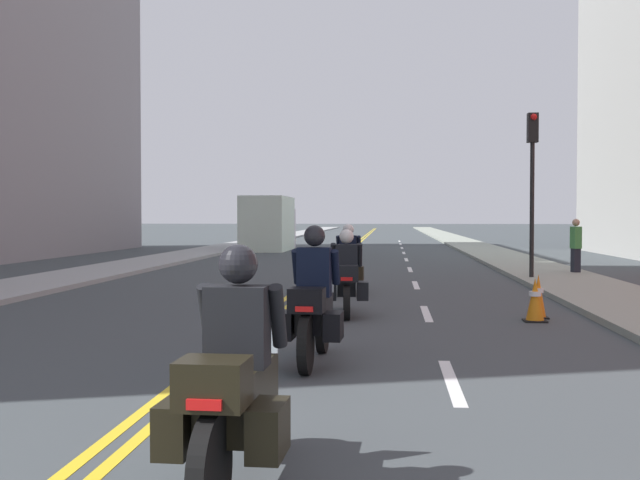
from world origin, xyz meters
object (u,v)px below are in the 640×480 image
object	(u,v)px
traffic_cone_2	(535,300)
motorcycle_1	(313,308)
motorcycle_3	(348,265)
parked_truck	(269,226)
motorcycle_2	(346,280)
pedestrian_0	(576,247)
motorcycle_0	(235,391)
traffic_cone_0	(538,296)
traffic_light_near	(532,165)

from	to	relation	value
traffic_cone_2	motorcycle_1	bearing A→B (deg)	-128.75
motorcycle_3	parked_truck	world-z (taller)	parked_truck
motorcycle_2	traffic_cone_2	size ratio (longest dim) A/B	2.98
motorcycle_1	pedestrian_0	world-z (taller)	pedestrian_0
pedestrian_0	parked_truck	distance (m)	20.91
motorcycle_2	pedestrian_0	size ratio (longest dim) A/B	1.31
motorcycle_1	parked_truck	size ratio (longest dim) A/B	0.33
motorcycle_0	traffic_cone_2	distance (m)	9.33
motorcycle_1	motorcycle_2	size ratio (longest dim) A/B	0.96
motorcycle_3	traffic_cone_2	world-z (taller)	motorcycle_3
motorcycle_1	motorcycle_2	xyz separation A→B (m)	(0.14, 4.79, -0.05)
motorcycle_2	motorcycle_0	bearing A→B (deg)	-94.69
motorcycle_2	traffic_cone_2	xyz separation A→B (m)	(3.24, -0.59, -0.26)
motorcycle_1	motorcycle_3	distance (m)	8.90
motorcycle_1	parked_truck	world-z (taller)	parked_truck
motorcycle_2	traffic_cone_0	xyz separation A→B (m)	(3.38, -0.13, -0.25)
motorcycle_2	pedestrian_0	bearing A→B (deg)	54.18
motorcycle_2	traffic_light_near	size ratio (longest dim) A/B	0.48
motorcycle_1	traffic_cone_2	bearing A→B (deg)	53.83
parked_truck	motorcycle_2	bearing A→B (deg)	-78.41
motorcycle_2	parked_truck	bearing A→B (deg)	98.22
parked_truck	motorcycle_1	bearing A→B (deg)	-80.35
motorcycle_2	pedestrian_0	world-z (taller)	pedestrian_0
traffic_cone_2	pedestrian_0	size ratio (longest dim) A/B	0.44
motorcycle_1	motorcycle_0	bearing A→B (deg)	-88.39
motorcycle_3	traffic_light_near	distance (m)	6.65
traffic_cone_0	traffic_cone_2	world-z (taller)	traffic_cone_0
traffic_cone_2	pedestrian_0	distance (m)	10.95
traffic_cone_2	traffic_light_near	size ratio (longest dim) A/B	0.16
traffic_cone_2	pedestrian_0	bearing A→B (deg)	73.73
pedestrian_0	parked_truck	world-z (taller)	parked_truck
motorcycle_0	motorcycle_1	bearing A→B (deg)	91.16
traffic_cone_2	traffic_light_near	xyz separation A→B (m)	(1.42, 8.46, 2.83)
traffic_cone_0	traffic_cone_2	bearing A→B (deg)	-106.82
motorcycle_3	traffic_cone_2	bearing A→B (deg)	-52.89
motorcycle_0	motorcycle_2	bearing A→B (deg)	90.82
motorcycle_1	traffic_cone_2	xyz separation A→B (m)	(3.37, 4.20, -0.31)
traffic_cone_2	parked_truck	bearing A→B (deg)	107.62
parked_truck	traffic_cone_2	bearing A→B (deg)	-72.38
motorcycle_0	parked_truck	distance (m)	36.77
motorcycle_0	motorcycle_3	bearing A→B (deg)	92.04
motorcycle_3	traffic_cone_2	xyz separation A→B (m)	(3.43, -4.69, -0.27)
motorcycle_2	traffic_cone_0	distance (m)	3.39
parked_truck	motorcycle_0	bearing A→B (deg)	-81.63
motorcycle_0	parked_truck	bearing A→B (deg)	100.50
motorcycle_0	pedestrian_0	world-z (taller)	pedestrian_0
motorcycle_2	traffic_cone_0	bearing A→B (deg)	-5.52
motorcycle_0	traffic_cone_2	world-z (taller)	motorcycle_0
motorcycle_2	traffic_cone_2	world-z (taller)	motorcycle_2
motorcycle_3	traffic_cone_0	size ratio (longest dim) A/B	2.78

